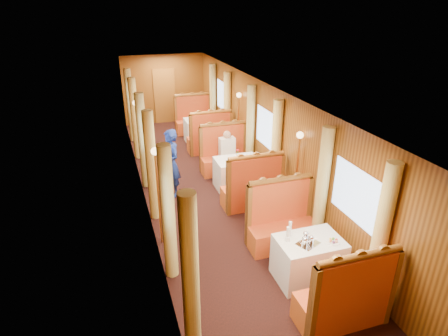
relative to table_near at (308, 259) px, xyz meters
name	(u,v)px	position (x,y,z in m)	size (l,w,h in m)	color
floor	(208,191)	(-0.75, 3.50, -0.38)	(3.00, 12.00, 0.01)	black
ceiling	(206,89)	(-0.75, 3.50, 2.12)	(3.00, 12.00, 0.01)	silver
wall_far	(164,89)	(-0.75, 9.50, 0.88)	(3.00, 2.50, 0.01)	brown
wall_left	(141,150)	(-2.25, 3.50, 0.88)	(12.00, 2.50, 0.01)	brown
wall_right	(267,137)	(0.75, 3.50, 0.88)	(12.00, 2.50, 0.01)	brown
doorway_far	(165,96)	(-0.75, 9.47, 0.62)	(0.80, 0.04, 2.00)	brown
table_near	(308,259)	(0.00, 0.00, 0.00)	(1.05, 0.72, 0.75)	white
banquette_near_fwd	(344,300)	(0.00, -1.01, 0.05)	(1.30, 0.55, 1.34)	#B02313
banquette_near_aft	(281,224)	(0.00, 1.01, 0.05)	(1.30, 0.55, 1.34)	#B02313
table_mid	(237,173)	(0.00, 3.50, 0.00)	(1.05, 0.72, 0.75)	white
banquette_mid_fwd	(252,190)	(0.00, 2.49, 0.05)	(1.30, 0.55, 1.34)	#B02313
banquette_mid_aft	(225,157)	(0.00, 4.51, 0.05)	(1.30, 0.55, 1.34)	#B02313
table_far	(201,130)	(0.00, 7.00, 0.00)	(1.05, 0.72, 0.75)	white
banquette_far_fwd	(210,139)	(0.00, 5.99, 0.05)	(1.30, 0.55, 1.34)	#B02313
banquette_far_aft	(194,120)	(0.00, 8.01, 0.05)	(1.30, 0.55, 1.34)	#B02313
tea_tray	(308,244)	(-0.09, -0.08, 0.38)	(0.34, 0.26, 0.01)	silver
teapot_left	(305,243)	(-0.16, -0.11, 0.44)	(0.15, 0.12, 0.13)	silver
teapot_right	(311,241)	(-0.04, -0.08, 0.43)	(0.14, 0.10, 0.11)	silver
teapot_back	(306,237)	(-0.08, 0.03, 0.44)	(0.15, 0.11, 0.12)	silver
fruit_plate	(333,241)	(0.32, -0.16, 0.39)	(0.21, 0.21, 0.05)	white
cup_inboard	(288,236)	(-0.36, 0.09, 0.48)	(0.08, 0.08, 0.26)	white
cup_outboard	(290,230)	(-0.26, 0.22, 0.48)	(0.08, 0.08, 0.26)	white
rose_vase_mid	(238,152)	(0.01, 3.52, 0.55)	(0.06, 0.06, 0.36)	silver
rose_vase_far	(201,114)	(0.01, 6.97, 0.55)	(0.06, 0.06, 0.36)	silver
window_left_near	(169,227)	(-2.24, 0.00, 1.07)	(1.20, 0.90, 0.01)	#8EADD6
curtain_left_near_a	(190,278)	(-2.13, -0.78, 0.80)	(0.22, 0.22, 2.35)	#E3D474
curtain_left_near_b	(168,214)	(-2.13, 0.78, 0.80)	(0.22, 0.22, 2.35)	#E3D474
window_right_near	(356,195)	(0.74, 0.00, 1.07)	(1.20, 0.90, 0.01)	#8EADD6
curtain_right_near_a	(380,238)	(0.63, -0.78, 0.80)	(0.22, 0.22, 2.35)	#E3D474
curtain_right_near_b	(322,190)	(0.63, 0.78, 0.80)	(0.22, 0.22, 2.35)	#E3D474
window_left_mid	(141,142)	(-2.24, 3.50, 1.07)	(1.20, 0.90, 0.01)	#8EADD6
curtain_left_mid_a	(152,167)	(-2.13, 2.72, 0.80)	(0.22, 0.22, 2.35)	#E3D474
curtain_left_mid_b	(143,141)	(-2.13, 4.28, 0.80)	(0.22, 0.22, 2.35)	#E3D474
window_right_mid	(267,129)	(0.74, 3.50, 1.07)	(1.20, 0.90, 0.01)	#8EADD6
curtain_right_mid_a	(276,151)	(0.63, 2.72, 0.80)	(0.22, 0.22, 2.35)	#E3D474
curtain_right_mid_b	(250,130)	(0.63, 4.28, 0.80)	(0.22, 0.22, 2.35)	#E3D474
window_left_far	(128,103)	(-2.24, 7.00, 1.07)	(1.20, 0.90, 0.01)	#8EADD6
curtain_left_far_a	(135,119)	(-2.13, 6.22, 0.80)	(0.22, 0.22, 2.35)	#E3D474
curtain_left_far_b	(130,106)	(-2.13, 7.78, 0.80)	(0.22, 0.22, 2.35)	#E3D474
window_right_far	(223,96)	(0.74, 7.00, 1.07)	(1.20, 0.90, 0.01)	#8EADD6
curtain_right_far_a	(227,111)	(0.63, 6.22, 0.80)	(0.22, 0.22, 2.35)	#E3D474
curtain_right_far_b	(213,99)	(0.63, 7.78, 0.80)	(0.22, 0.22, 2.35)	#E3D474
sconce_left_fore	(157,177)	(-2.15, 1.75, 1.01)	(0.14, 0.14, 1.95)	#BF8C3F
sconce_right_fore	(298,159)	(0.65, 1.75, 1.01)	(0.14, 0.14, 1.95)	#BF8C3F
sconce_left_aft	(137,122)	(-2.15, 5.25, 1.01)	(0.14, 0.14, 1.95)	#BF8C3F
sconce_right_aft	(239,113)	(0.65, 5.25, 1.01)	(0.14, 0.14, 1.95)	#BF8C3F
steward	(171,163)	(-1.60, 3.60, 0.44)	(0.59, 0.39, 1.63)	navy
passenger	(227,149)	(0.00, 4.28, 0.37)	(0.40, 0.44, 0.76)	beige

